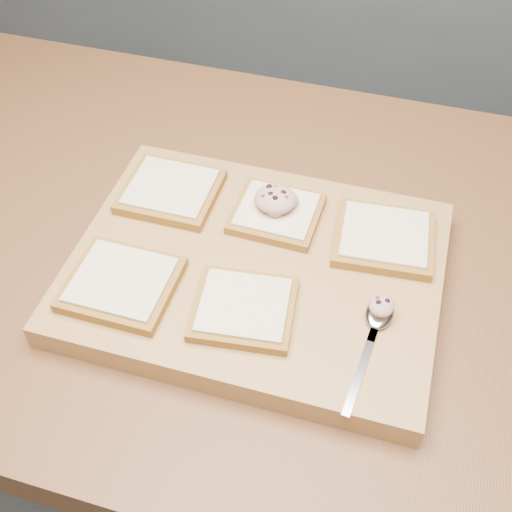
{
  "coord_description": "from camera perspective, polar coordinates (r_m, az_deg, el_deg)",
  "views": [
    {
      "loc": [
        0.01,
        -0.59,
        1.56
      ],
      "look_at": [
        -0.14,
        -0.07,
        0.95
      ],
      "focal_mm": 45.0,
      "sensor_mm": 36.0,
      "label": 1
    }
  ],
  "objects": [
    {
      "name": "spoon_salad",
      "position": [
        0.77,
        11.1,
        -4.32
      ],
      "size": [
        0.03,
        0.03,
        0.02
      ],
      "color": "tan",
      "rests_on": "spoon"
    },
    {
      "name": "bread_far_left",
      "position": [
        0.92,
        -7.58,
        5.79
      ],
      "size": [
        0.13,
        0.12,
        0.02
      ],
      "color": "brown",
      "rests_on": "cutting_board"
    },
    {
      "name": "bread_far_center",
      "position": [
        0.88,
        1.85,
        3.85
      ],
      "size": [
        0.12,
        0.11,
        0.02
      ],
      "color": "brown",
      "rests_on": "cutting_board"
    },
    {
      "name": "back_counter",
      "position": [
        2.29,
        14.75,
        18.68
      ],
      "size": [
        3.6,
        0.62,
        0.94
      ],
      "color": "slate",
      "rests_on": "ground"
    },
    {
      "name": "bread_near_left",
      "position": [
        0.81,
        -11.85,
        -2.39
      ],
      "size": [
        0.13,
        0.12,
        0.02
      ],
      "color": "brown",
      "rests_on": "cutting_board"
    },
    {
      "name": "spoon",
      "position": [
        0.78,
        10.71,
        -5.68
      ],
      "size": [
        0.04,
        0.17,
        0.01
      ],
      "color": "silver",
      "rests_on": "cutting_board"
    },
    {
      "name": "bread_near_center",
      "position": [
        0.77,
        -1.09,
        -4.65
      ],
      "size": [
        0.13,
        0.12,
        0.02
      ],
      "color": "brown",
      "rests_on": "cutting_board"
    },
    {
      "name": "bread_far_right",
      "position": [
        0.86,
        11.32,
        1.61
      ],
      "size": [
        0.14,
        0.13,
        0.02
      ],
      "color": "brown",
      "rests_on": "cutting_board"
    },
    {
      "name": "cutting_board",
      "position": [
        0.84,
        -0.0,
        -1.37
      ],
      "size": [
        0.47,
        0.36,
        0.04
      ],
      "primitive_type": "cube",
      "color": "tan",
      "rests_on": "island_counter"
    },
    {
      "name": "island_counter",
      "position": [
        1.26,
        7.21,
        -14.18
      ],
      "size": [
        2.0,
        0.8,
        0.9
      ],
      "color": "slate",
      "rests_on": "ground"
    },
    {
      "name": "tuna_salad_dollop",
      "position": [
        0.87,
        1.73,
        5.11
      ],
      "size": [
        0.06,
        0.05,
        0.03
      ],
      "color": "tan",
      "rests_on": "bread_far_center"
    },
    {
      "name": "ground",
      "position": [
        1.67,
        5.63,
        -21.31
      ],
      "size": [
        4.0,
        4.0,
        0.0
      ],
      "primitive_type": "plane",
      "color": "#515459",
      "rests_on": "ground"
    }
  ]
}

